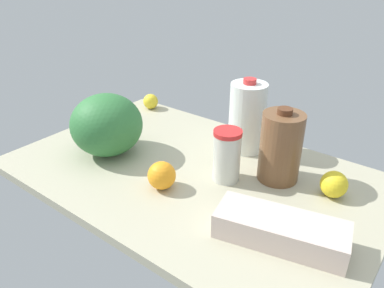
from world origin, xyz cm
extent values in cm
cube|color=#AEAA8F|center=(0.00, 0.00, 1.50)|extent=(120.00, 76.00, 3.00)
cylinder|color=silver|center=(11.41, 2.84, 10.79)|extent=(8.55, 8.55, 15.58)
cylinder|color=red|center=(11.41, 2.84, 19.28)|extent=(8.80, 8.80, 1.40)
cylinder|color=white|center=(5.88, 24.28, 15.37)|extent=(12.82, 12.82, 24.74)
cylinder|color=red|center=(5.88, 24.28, 28.64)|extent=(4.49, 4.49, 1.80)
cube|color=beige|center=(37.69, -13.08, 6.46)|extent=(34.17, 19.09, 6.91)
ellipsoid|color=#307339|center=(-31.40, -7.90, 13.81)|extent=(24.96, 24.96, 21.63)
cylinder|color=brown|center=(24.16, 13.22, 14.07)|extent=(12.88, 12.88, 22.14)
cylinder|color=#59331E|center=(24.16, 13.22, 26.04)|extent=(4.51, 4.51, 1.80)
sphere|color=yellow|center=(-48.22, 31.73, 6.38)|extent=(6.76, 6.76, 6.76)
sphere|color=orange|center=(-1.36, -13.27, 7.33)|extent=(8.66, 8.66, 8.66)
sphere|color=yellow|center=(41.48, 14.27, 6.99)|extent=(7.98, 7.98, 7.98)
camera|label=1|loc=(64.24, -83.57, 68.20)|focal=35.00mm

